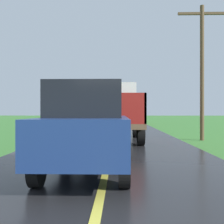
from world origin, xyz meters
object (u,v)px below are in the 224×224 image
banana_truck_far (113,111)px  following_car (88,127)px  utility_pole_roadside (202,66)px  banana_truck_near (115,111)px

banana_truck_far → following_car: (-0.03, -22.77, -0.40)m
banana_truck_far → following_car: 22.77m
utility_pole_roadside → following_car: bearing=-122.7°
utility_pole_roadside → following_car: (-4.79, -7.47, -2.60)m
banana_truck_near → banana_truck_far: bearing=91.7°
banana_truck_far → banana_truck_near: bearing=-88.3°
banana_truck_far → utility_pole_roadside: bearing=-72.7°
utility_pole_roadside → following_car: utility_pole_roadside is taller
banana_truck_near → banana_truck_far: (-0.45, 15.58, 0.01)m
banana_truck_far → following_car: banana_truck_far is taller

